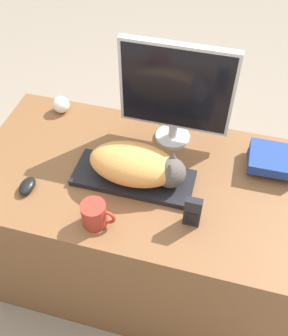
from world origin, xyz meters
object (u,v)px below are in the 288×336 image
Objects in this scene: cat at (139,165)px; coffee_mug at (95,215)px; phone at (193,212)px; monitor at (176,91)px; computer_mouse at (27,186)px; baseball at (61,105)px; book_stack at (272,161)px; keyboard at (134,178)px.

cat is 3.01× the size of coffee_mug.
phone is at bearing -31.22° from cat.
computer_mouse is at bearing -138.80° from monitor.
baseball reaches higher than book_stack.
phone is at bearing -68.94° from monitor.
baseball is (-0.05, 0.45, 0.02)m from computer_mouse.
cat reaches higher than computer_mouse.
cat is 1.93× the size of book_stack.
cat is at bearing -34.62° from baseball.
cat reaches higher than baseball.
phone reaches higher than keyboard.
cat reaches higher than book_stack.
coffee_mug reaches higher than computer_mouse.
cat is 0.82× the size of monitor.
monitor reaches higher than baseball.
book_stack is at bearing 22.10° from keyboard.
monitor is at bearing 111.06° from phone.
coffee_mug is at bearing -143.43° from book_stack.
baseball is (-0.52, 0.05, -0.21)m from monitor.
cat is at bearing 20.24° from computer_mouse.
book_stack is at bearing 53.38° from phone.
baseball is at bearing 146.49° from phone.
monitor is 4.96× the size of computer_mouse.
baseball is 0.93m from book_stack.
computer_mouse is (-0.46, -0.41, -0.23)m from monitor.
book_stack is (0.50, 0.20, 0.03)m from keyboard.
computer_mouse is (-0.39, -0.14, -0.07)m from cat.
keyboard is 2.43× the size of book_stack.
baseball is at bearing 145.38° from cat.
coffee_mug is (-0.07, -0.22, 0.04)m from keyboard.
keyboard is 0.52m from baseball.
book_stack is (0.40, -0.06, -0.21)m from monitor.
cat is 4.86× the size of baseball.
keyboard is at bearing 71.94° from coffee_mug.
monitor reaches higher than phone.
keyboard is 1.04× the size of monitor.
computer_mouse is 0.46m from baseball.
book_stack is at bearing 36.57° from coffee_mug.
monitor is 0.46m from phone.
book_stack is (0.87, 0.35, 0.02)m from computer_mouse.
monitor is at bearing 171.73° from book_stack.
computer_mouse is 0.31m from coffee_mug.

